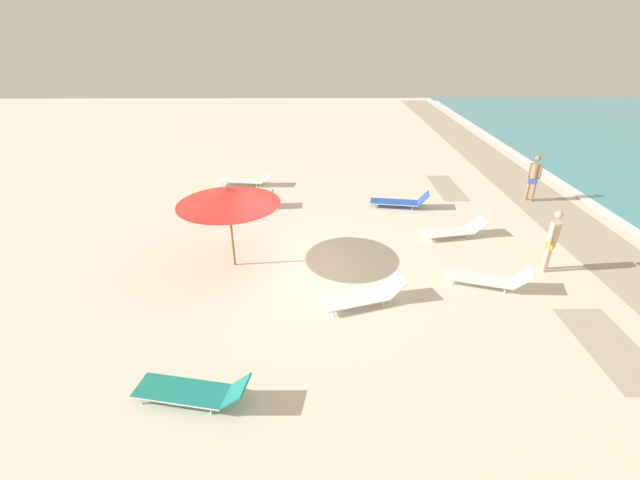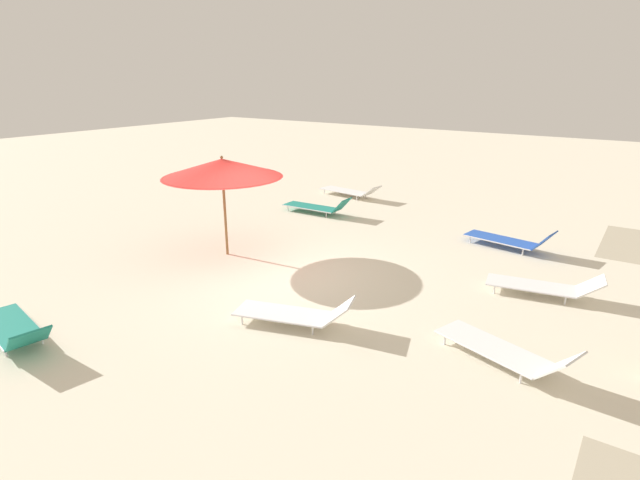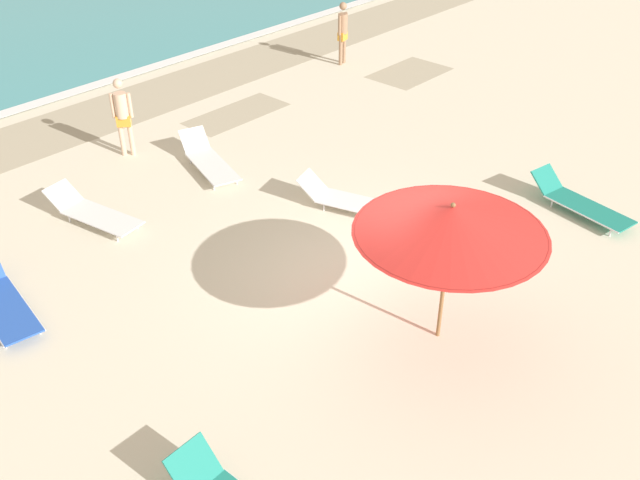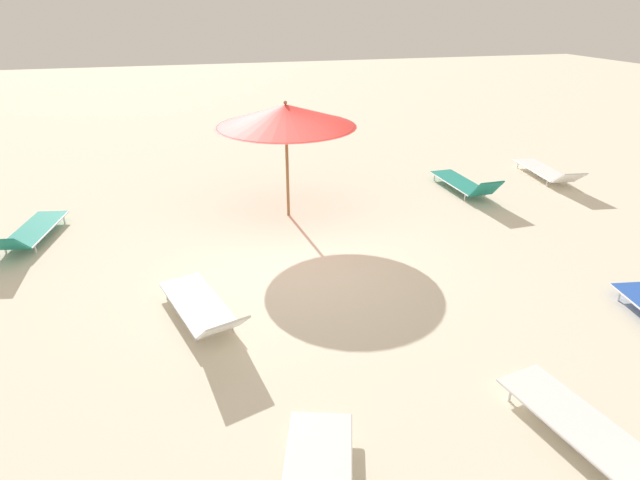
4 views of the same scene
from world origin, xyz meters
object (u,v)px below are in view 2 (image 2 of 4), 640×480
sun_lounger_near_water_left (350,191)px  sun_lounger_near_water_right (505,351)px  sun_lounger_mid_beach_pair_b (317,207)px  sun_lounger_beside_umbrella (543,286)px  sun_lounger_mid_beach_solo (510,240)px  beach_umbrella (222,168)px  sun_lounger_under_umbrella (14,328)px  sun_lounger_mid_beach_pair_a (295,313)px

sun_lounger_near_water_left → sun_lounger_near_water_right: 10.70m
sun_lounger_mid_beach_pair_b → sun_lounger_beside_umbrella: bearing=68.6°
sun_lounger_beside_umbrella → sun_lounger_mid_beach_pair_b: size_ratio=0.97×
sun_lounger_beside_umbrella → sun_lounger_mid_beach_solo: (-2.47, -1.26, 0.01)m
sun_lounger_near_water_left → sun_lounger_near_water_right: sun_lounger_near_water_right is taller
beach_umbrella → sun_lounger_near_water_left: (-6.67, -0.61, -1.84)m
sun_lounger_under_umbrella → sun_lounger_mid_beach_pair_b: size_ratio=0.99×
sun_lounger_beside_umbrella → sun_lounger_near_water_left: bearing=-134.8°
sun_lounger_near_water_right → sun_lounger_near_water_left: bearing=-118.8°
sun_lounger_mid_beach_pair_a → sun_lounger_mid_beach_pair_b: 7.16m
beach_umbrella → sun_lounger_near_water_left: bearing=-174.8°
beach_umbrella → sun_lounger_under_umbrella: (4.84, 0.07, -1.84)m
sun_lounger_beside_umbrella → sun_lounger_near_water_right: bearing=-9.8°
sun_lounger_mid_beach_pair_a → sun_lounger_near_water_right: bearing=85.6°
sun_lounger_under_umbrella → sun_lounger_mid_beach_solo: bearing=160.1°
beach_umbrella → sun_lounger_near_water_right: beach_umbrella is taller
sun_lounger_near_water_left → sun_lounger_mid_beach_pair_a: bearing=32.6°
beach_umbrella → sun_lounger_mid_beach_pair_a: bearing=60.9°
sun_lounger_mid_beach_pair_a → sun_lounger_under_umbrella: bearing=-66.3°
sun_lounger_beside_umbrella → sun_lounger_mid_beach_pair_b: bearing=-120.3°
sun_lounger_mid_beach_pair_b → sun_lounger_near_water_left: bearing=-174.5°
sun_lounger_mid_beach_pair_a → sun_lounger_mid_beach_pair_b: bearing=-166.0°
sun_lounger_mid_beach_solo → sun_lounger_mid_beach_pair_b: size_ratio=0.98×
sun_lounger_under_umbrella → sun_lounger_mid_beach_pair_b: (-9.05, -0.37, 0.00)m
beach_umbrella → sun_lounger_beside_umbrella: beach_umbrella is taller
sun_lounger_beside_umbrella → sun_lounger_mid_beach_solo: 2.78m
sun_lounger_under_umbrella → sun_lounger_mid_beach_solo: sun_lounger_mid_beach_solo is taller
sun_lounger_near_water_left → sun_lounger_mid_beach_solo: (2.49, 6.01, 0.01)m
sun_lounger_mid_beach_solo → sun_lounger_beside_umbrella: bearing=36.3°
sun_lounger_under_umbrella → sun_lounger_near_water_left: size_ratio=0.92×
sun_lounger_near_water_right → sun_lounger_mid_beach_solo: (-5.32, -1.30, 0.00)m
sun_lounger_near_water_right → sun_lounger_mid_beach_solo: 5.48m
sun_lounger_under_umbrella → sun_lounger_mid_beach_pair_a: bearing=141.8°
beach_umbrella → sun_lounger_near_water_left: beach_umbrella is taller
sun_lounger_under_umbrella → sun_lounger_mid_beach_pair_a: (-2.93, 3.36, 0.00)m
sun_lounger_mid_beach_pair_b → sun_lounger_near_water_right: bearing=51.0°
sun_lounger_mid_beach_pair_b → beach_umbrella: bearing=2.5°
sun_lounger_mid_beach_pair_b → sun_lounger_mid_beach_pair_a: bearing=29.8°
sun_lounger_near_water_right → sun_lounger_mid_beach_pair_b: 8.82m
sun_lounger_mid_beach_solo → sun_lounger_mid_beach_pair_a: sun_lounger_mid_beach_solo is taller
sun_lounger_near_water_right → sun_lounger_mid_beach_pair_a: (0.76, -3.27, -0.00)m
beach_umbrella → sun_lounger_beside_umbrella: (-1.70, 6.66, -1.84)m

